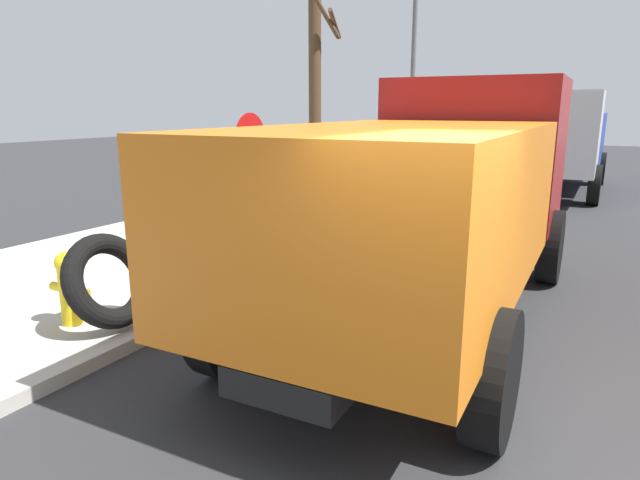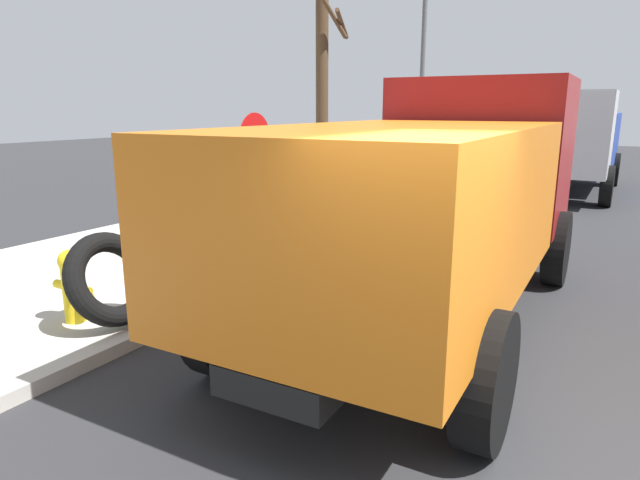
# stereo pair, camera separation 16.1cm
# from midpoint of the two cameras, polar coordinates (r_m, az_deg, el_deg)

# --- Properties ---
(fire_hydrant) EXTENTS (0.26, 0.59, 0.86)m
(fire_hydrant) POSITION_cam_midpoint_polar(r_m,az_deg,el_deg) (6.87, -25.22, -4.35)
(fire_hydrant) COLOR yellow
(fire_hydrant) RESTS_ON sidewalk_curb
(loose_tire) EXTENTS (1.13, 0.72, 1.10)m
(loose_tire) POSITION_cam_midpoint_polar(r_m,az_deg,el_deg) (6.58, -21.74, -3.95)
(loose_tire) COLOR black
(loose_tire) RESTS_ON sidewalk_curb
(stop_sign) EXTENTS (0.76, 0.08, 2.35)m
(stop_sign) POSITION_cam_midpoint_polar(r_m,az_deg,el_deg) (8.58, -7.81, 8.22)
(stop_sign) COLOR gray
(stop_sign) RESTS_ON sidewalk_curb
(dump_truck_orange) EXTENTS (7.05, 2.91, 3.00)m
(dump_truck_orange) POSITION_cam_midpoint_polar(r_m,az_deg,el_deg) (6.83, 10.95, 5.26)
(dump_truck_orange) COLOR orange
(dump_truck_orange) RESTS_ON ground
(dump_truck_blue) EXTENTS (7.02, 2.84, 3.00)m
(dump_truck_blue) POSITION_cam_midpoint_polar(r_m,az_deg,el_deg) (18.54, 23.15, 9.57)
(dump_truck_blue) COLOR #1E3899
(dump_truck_blue) RESTS_ON ground
(bare_tree) EXTENTS (1.01, 1.06, 6.49)m
(bare_tree) POSITION_cam_midpoint_polar(r_m,az_deg,el_deg) (11.24, -0.97, 17.23)
(bare_tree) COLOR #4C3823
(bare_tree) RESTS_ON sidewalk_curb
(street_light_pole) EXTENTS (0.12, 0.12, 6.92)m
(street_light_pole) POSITION_cam_midpoint_polar(r_m,az_deg,el_deg) (14.54, 9.35, 17.53)
(street_light_pole) COLOR #595B5E
(street_light_pole) RESTS_ON sidewalk_curb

